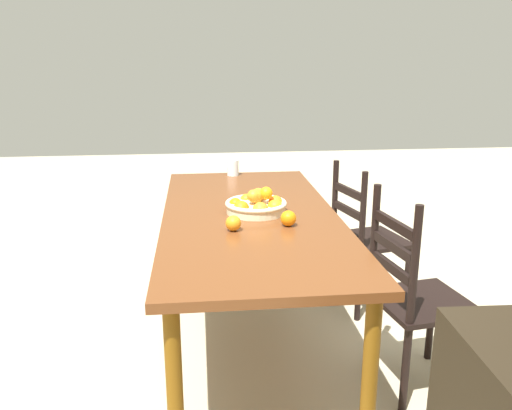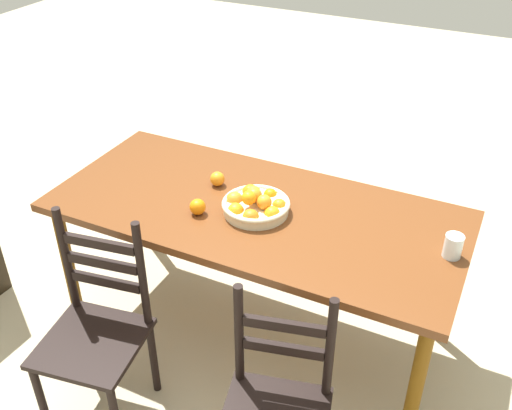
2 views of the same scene
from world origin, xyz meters
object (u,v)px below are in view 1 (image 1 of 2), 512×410
(dining_table, at_px, (250,227))
(orange_loose_1, at_px, (288,218))
(orange_loose_0, at_px, (233,223))
(chair_by_cabinet, at_px, (414,299))
(fruit_bowl, at_px, (257,205))
(chair_near_window, at_px, (365,241))
(drinking_glass, at_px, (233,168))

(dining_table, height_order, orange_loose_1, orange_loose_1)
(dining_table, height_order, orange_loose_0, orange_loose_0)
(chair_by_cabinet, bearing_deg, fruit_bowl, 49.92)
(chair_near_window, distance_m, drinking_glass, 0.99)
(fruit_bowl, bearing_deg, chair_by_cabinet, 58.93)
(chair_by_cabinet, distance_m, orange_loose_0, 0.92)
(drinking_glass, bearing_deg, chair_by_cabinet, 30.37)
(dining_table, distance_m, orange_loose_1, 0.29)
(orange_loose_0, bearing_deg, drinking_glass, 176.32)
(fruit_bowl, distance_m, orange_loose_0, 0.31)
(chair_near_window, height_order, orange_loose_1, chair_near_window)
(orange_loose_1, bearing_deg, dining_table, -143.55)
(dining_table, height_order, fruit_bowl, fruit_bowl)
(orange_loose_0, height_order, orange_loose_1, orange_loose_1)
(chair_by_cabinet, height_order, orange_loose_0, chair_by_cabinet)
(chair_near_window, bearing_deg, fruit_bowl, 107.60)
(fruit_bowl, xyz_separation_m, drinking_glass, (-0.88, -0.06, 0.01))
(chair_near_window, relative_size, drinking_glass, 8.94)
(chair_near_window, bearing_deg, orange_loose_1, 124.55)
(chair_by_cabinet, bearing_deg, orange_loose_1, 62.97)
(drinking_glass, bearing_deg, orange_loose_0, -3.68)
(fruit_bowl, height_order, orange_loose_1, fruit_bowl)
(dining_table, xyz_separation_m, chair_by_cabinet, (0.40, 0.74, -0.25))
(dining_table, xyz_separation_m, fruit_bowl, (-0.02, 0.04, 0.12))
(drinking_glass, bearing_deg, chair_near_window, 61.17)
(dining_table, bearing_deg, chair_by_cabinet, 61.16)
(chair_by_cabinet, height_order, drinking_glass, chair_by_cabinet)
(orange_loose_0, bearing_deg, orange_loose_1, 99.19)
(fruit_bowl, height_order, drinking_glass, fruit_bowl)
(chair_near_window, distance_m, fruit_bowl, 0.94)
(chair_by_cabinet, xyz_separation_m, orange_loose_0, (-0.14, -0.84, 0.36))
(chair_by_cabinet, bearing_deg, chair_near_window, -11.14)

